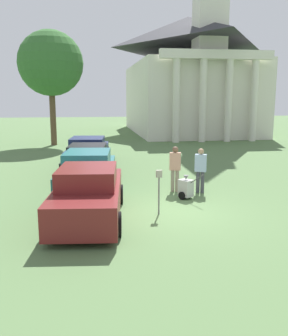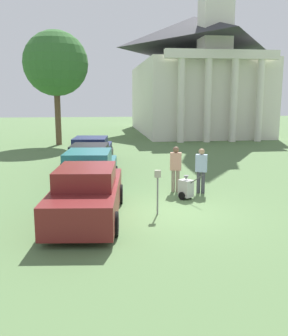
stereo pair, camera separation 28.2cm
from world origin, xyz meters
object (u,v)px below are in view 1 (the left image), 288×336
Objects in this scene: parked_car_navy at (88,152)px; equipment_cart at (186,188)px; parking_meter at (159,184)px; church at (188,74)px; person_worker at (175,166)px; parked_car_maroon at (89,195)px; parked_car_teal at (88,173)px; parked_car_black at (88,161)px; person_supervisor at (201,168)px.

parked_car_navy is 8.23m from equipment_cart.
parking_meter is 28.72m from church.
person_worker is at bearing 67.18° from parking_meter.
parked_car_maroon is 1.00× the size of parked_car_teal.
parked_car_black is 2.84× the size of person_supervisor.
parked_car_teal is 26.69m from church.
parked_car_navy reaches higher than parking_meter.
person_supervisor reaches higher than equipment_cart.
parked_car_maroon is at bearing 53.18° from person_supervisor.
parked_car_maroon is 0.23× the size of church.
person_supervisor is 1.69× the size of equipment_cart.
church is at bearing -91.64° from person_worker.
person_worker is (3.23, -0.33, 0.25)m from parked_car_teal.
parked_car_black is 23.98m from church.
parked_car_maroon is 4.81m from person_supervisor.
parking_meter is 0.82× the size of person_supervisor.
parked_car_navy is at bearing -36.05° from person_supervisor.
parked_car_teal is (-0.00, 3.08, 0.02)m from parked_car_maroon.
parked_car_black is (0.00, 3.05, -0.05)m from parked_car_teal.
parked_car_maroon is 4.25m from person_worker.
person_supervisor is at bearing -52.52° from parked_car_navy.
person_worker is 25.89m from church.
person_supervisor is at bearing 10.43° from equipment_cart.
parked_car_black is at bearing 109.24° from parking_meter.
parked_car_black is (0.00, 6.13, -0.03)m from parked_car_maroon.
parked_car_maroon is 3.08m from parked_car_teal.
person_worker is (3.23, -6.46, 0.29)m from parked_car_navy.
parked_car_maroon is at bearing 172.58° from equipment_cart.
parked_car_maroon is at bearing -83.96° from parked_car_black.
parking_meter reaches higher than equipment_cart.
parked_car_teal is 3.67m from equipment_cart.
church is at bearing 66.47° from parked_car_navy.
parked_car_teal is 6.14m from parked_car_navy.
parked_car_maroon reaches higher than equipment_cart.
church is at bearing 40.77° from equipment_cart.
person_supervisor is at bearing 36.71° from parked_car_maroon.
parking_meter is 0.80× the size of person_worker.
church is (6.97, 24.44, 4.92)m from person_worker.
parked_car_teal is at bearing -112.93° from church.
parked_car_teal is 3.02× the size of person_supervisor.
person_supervisor is (4.13, 2.45, 0.23)m from parked_car_maroon.
parked_car_maroon is 5.09× the size of equipment_cart.
parking_meter is at bearing -70.93° from parked_car_navy.
church is at bearing -81.26° from person_supervisor.
person_worker is (3.23, -3.38, 0.30)m from parked_car_black.
person_supervisor is at bearing -103.78° from church.
parking_meter is at bearing -162.36° from equipment_cart.
parked_car_navy is 7.23m from person_worker.
parked_car_maroon is at bearing -177.74° from parking_meter.
person_supervisor is 25.95m from church.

